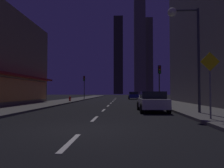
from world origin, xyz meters
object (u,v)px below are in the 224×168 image
car_parked_far (133,95)px  street_lamp_right (185,34)px  fire_hydrant_far_left (70,99)px  pedestrian_crossing_sign (210,79)px  traffic_light_near_right (159,76)px  traffic_light_far_left (84,82)px  car_parked_near (152,101)px

car_parked_far → street_lamp_right: (1.78, -28.07, 4.33)m
fire_hydrant_far_left → pedestrian_crossing_sign: (11.50, -19.19, 1.56)m
traffic_light_near_right → street_lamp_right: street_lamp_right is taller
traffic_light_far_left → street_lamp_right: size_ratio=0.64×
pedestrian_crossing_sign → car_parked_far: bearing=93.7°
car_parked_near → traffic_light_far_left: 24.64m
car_parked_near → pedestrian_crossing_sign: (2.00, -5.19, 1.28)m
traffic_light_near_right → car_parked_far: bearing=96.0°
car_parked_near → car_parked_far: bearing=90.0°
traffic_light_near_right → street_lamp_right: size_ratio=0.64×
car_parked_near → traffic_light_near_right: bearing=76.5°
pedestrian_crossing_sign → traffic_light_far_left: bearing=111.7°
car_parked_near → fire_hydrant_far_left: 16.92m
pedestrian_crossing_sign → traffic_light_near_right: bearing=90.4°
fire_hydrant_far_left → pedestrian_crossing_sign: pedestrian_crossing_sign is taller
car_parked_near → traffic_light_far_left: bearing=111.8°
car_parked_near → fire_hydrant_far_left: car_parked_near is taller
car_parked_far → traffic_light_near_right: size_ratio=1.01×
car_parked_far → fire_hydrant_far_left: bearing=-128.3°
car_parked_near → car_parked_far: 26.02m
traffic_light_near_right → street_lamp_right: bearing=-90.7°
car_parked_near → pedestrian_crossing_sign: size_ratio=1.34×
traffic_light_near_right → traffic_light_far_left: bearing=126.5°
traffic_light_near_right → pedestrian_crossing_sign: traffic_light_near_right is taller
pedestrian_crossing_sign → car_parked_near: bearing=111.1°
traffic_light_near_right → pedestrian_crossing_sign: bearing=-89.6°
traffic_light_near_right → pedestrian_crossing_sign: (0.10, -13.12, -1.18)m
car_parked_near → car_parked_far: size_ratio=1.00×
traffic_light_far_left → traffic_light_near_right: bearing=-53.5°
street_lamp_right → pedestrian_crossing_sign: size_ratio=2.09×
car_parked_far → pedestrian_crossing_sign: bearing=-86.3°
car_parked_near → traffic_light_near_right: (1.90, 7.93, 2.45)m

